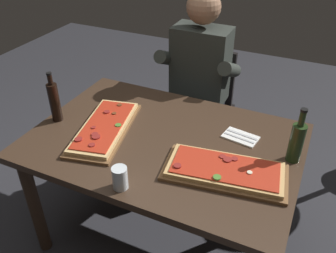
% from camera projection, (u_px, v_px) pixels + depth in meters
% --- Properties ---
extents(ground_plane, '(6.40, 6.40, 0.00)m').
position_uv_depth(ground_plane, '(165.00, 232.00, 2.29)').
color(ground_plane, '#2D2D33').
extents(dining_table, '(1.40, 0.96, 0.74)m').
position_uv_depth(dining_table, '(164.00, 153.00, 1.93)').
color(dining_table, '#3D2B1E').
rests_on(dining_table, ground_plane).
extents(pizza_rectangular_front, '(0.60, 0.34, 0.05)m').
position_uv_depth(pizza_rectangular_front, '(225.00, 171.00, 1.64)').
color(pizza_rectangular_front, brown).
rests_on(pizza_rectangular_front, dining_table).
extents(pizza_rectangular_left, '(0.37, 0.60, 0.05)m').
position_uv_depth(pizza_rectangular_left, '(105.00, 128.00, 1.94)').
color(pizza_rectangular_left, brown).
rests_on(pizza_rectangular_left, dining_table).
extents(wine_bottle_dark, '(0.06, 0.06, 0.29)m').
position_uv_depth(wine_bottle_dark, '(54.00, 101.00, 1.97)').
color(wine_bottle_dark, black).
rests_on(wine_bottle_dark, dining_table).
extents(oil_bottle_amber, '(0.07, 0.07, 0.29)m').
position_uv_depth(oil_bottle_amber, '(297.00, 141.00, 1.68)').
color(oil_bottle_amber, '#233819').
rests_on(oil_bottle_amber, dining_table).
extents(tumbler_near_camera, '(0.07, 0.07, 0.11)m').
position_uv_depth(tumbler_near_camera, '(120.00, 178.00, 1.55)').
color(tumbler_near_camera, silver).
rests_on(tumbler_near_camera, dining_table).
extents(napkin_cutlery_set, '(0.20, 0.14, 0.01)m').
position_uv_depth(napkin_cutlery_set, '(240.00, 137.00, 1.89)').
color(napkin_cutlery_set, white).
rests_on(napkin_cutlery_set, dining_table).
extents(diner_chair, '(0.44, 0.44, 0.87)m').
position_uv_depth(diner_chair, '(202.00, 103.00, 2.70)').
color(diner_chair, black).
rests_on(diner_chair, ground_plane).
extents(seated_diner, '(0.53, 0.41, 1.33)m').
position_uv_depth(seated_diner, '(198.00, 79.00, 2.47)').
color(seated_diner, '#23232D').
rests_on(seated_diner, ground_plane).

